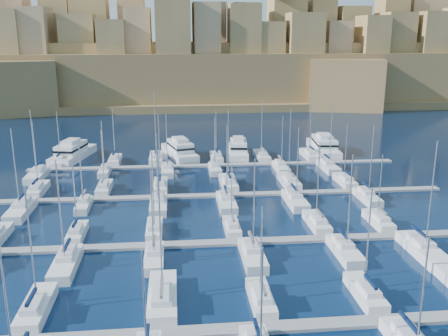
{
  "coord_description": "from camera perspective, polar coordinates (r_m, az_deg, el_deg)",
  "views": [
    {
      "loc": [
        -9.13,
        -78.7,
        29.57
      ],
      "look_at": [
        -0.57,
        6.0,
        6.56
      ],
      "focal_mm": 40.0,
      "sensor_mm": 36.0,
      "label": 1
    }
  ],
  "objects": [
    {
      "name": "pontoon_far",
      "position": [
        114.89,
        -1.02,
        0.31
      ],
      "size": [
        84.0,
        2.0,
        0.4
      ],
      "primitive_type": "cube",
      "color": "slate",
      "rests_on": "ground"
    },
    {
      "name": "sailboat_4",
      "position": [
        61.38,
        15.88,
        -13.53
      ],
      "size": [
        2.5,
        8.34,
        13.55
      ],
      "color": "silver",
      "rests_on": "ground"
    },
    {
      "name": "motor_yacht_a",
      "position": [
        126.36,
        -16.94,
        1.73
      ],
      "size": [
        9.01,
        18.48,
        5.25
      ],
      "color": "silver",
      "rests_on": "ground"
    },
    {
      "name": "motor_yacht_d",
      "position": [
        130.08,
        11.32,
        2.47
      ],
      "size": [
        7.51,
        19.37,
        5.25
      ],
      "color": "silver",
      "rests_on": "ground"
    },
    {
      "name": "sailboat_33",
      "position": [
        88.2,
        0.28,
        -3.94
      ],
      "size": [
        2.95,
        9.84,
        14.99
      ],
      "color": "silver",
      "rests_on": "ground"
    },
    {
      "name": "sailboat_47",
      "position": [
        114.07,
        11.84,
        0.16
      ],
      "size": [
        2.92,
        9.72,
        14.87
      ],
      "color": "silver",
      "rests_on": "ground"
    },
    {
      "name": "sailboat_13",
      "position": [
        78.46,
        -16.44,
        -7.11
      ],
      "size": [
        2.29,
        7.63,
        11.98
      ],
      "color": "silver",
      "rests_on": "ground"
    },
    {
      "name": "sailboat_16",
      "position": [
        80.54,
        10.57,
        -6.13
      ],
      "size": [
        2.59,
        8.62,
        13.27
      ],
      "color": "silver",
      "rests_on": "ground"
    },
    {
      "name": "sailboat_24",
      "position": [
        101.8,
        -20.51,
        -2.31
      ],
      "size": [
        2.66,
        8.87,
        14.15
      ],
      "color": "silver",
      "rests_on": "ground"
    },
    {
      "name": "sailboat_3",
      "position": [
        58.13,
        4.25,
        -14.68
      ],
      "size": [
        2.41,
        8.04,
        11.85
      ],
      "color": "silver",
      "rests_on": "ground"
    },
    {
      "name": "sailboat_22",
      "position": [
        71.44,
        13.64,
        -9.12
      ],
      "size": [
        2.75,
        9.18,
        14.71
      ],
      "color": "silver",
      "rests_on": "ground"
    },
    {
      "name": "sailboat_15",
      "position": [
        77.41,
        0.91,
        -6.78
      ],
      "size": [
        2.23,
        7.44,
        10.51
      ],
      "color": "silver",
      "rests_on": "ground"
    },
    {
      "name": "sailboat_26",
      "position": [
        98.39,
        -7.27,
        -2.03
      ],
      "size": [
        2.66,
        8.88,
        15.01
      ],
      "color": "silver",
      "rests_on": "ground"
    },
    {
      "name": "sailboat_38",
      "position": [
        120.36,
        -7.75,
        1.14
      ],
      "size": [
        3.12,
        10.41,
        17.05
      ],
      "color": "silver",
      "rests_on": "ground"
    },
    {
      "name": "sailboat_39",
      "position": [
        120.07,
        -0.89,
        1.22
      ],
      "size": [
        2.73,
        9.11,
        12.39
      ],
      "color": "silver",
      "rests_on": "ground"
    },
    {
      "name": "sailboat_14",
      "position": [
        77.25,
        -7.96,
        -6.95
      ],
      "size": [
        2.39,
        7.98,
        13.11
      ],
      "color": "silver",
      "rests_on": "ground"
    },
    {
      "name": "sailboat_42",
      "position": [
        112.24,
        -20.55,
        -0.73
      ],
      "size": [
        3.18,
        10.6,
        14.92
      ],
      "color": "silver",
      "rests_on": "ground"
    },
    {
      "name": "sailboat_40",
      "position": [
        121.84,
        4.32,
        1.4
      ],
      "size": [
        2.95,
        9.85,
        14.58
      ],
      "color": "silver",
      "rests_on": "ground"
    },
    {
      "name": "sailboat_23",
      "position": [
        74.96,
        21.76,
        -8.61
      ],
      "size": [
        3.24,
        10.79,
        16.5
      ],
      "color": "silver",
      "rests_on": "ground"
    },
    {
      "name": "pontoon_near",
      "position": [
        54.26,
        5.1,
        -17.71
      ],
      "size": [
        84.0,
        2.0,
        0.4
      ],
      "primitive_type": "cube",
      "color": "slate",
      "rests_on": "ground"
    },
    {
      "name": "motor_yacht_c",
      "position": [
        123.82,
        1.63,
        2.12
      ],
      "size": [
        6.17,
        15.85,
        5.25
      ],
      "color": "silver",
      "rests_on": "ground"
    },
    {
      "name": "sailboat_21",
      "position": [
        68.29,
        3.27,
        -9.86
      ],
      "size": [
        2.84,
        9.45,
        14.6
      ],
      "color": "silver",
      "rests_on": "ground"
    },
    {
      "name": "sailboat_35",
      "position": [
        94.91,
        16.06,
        -3.17
      ],
      "size": [
        2.61,
        8.69,
        14.44
      ],
      "color": "silver",
      "rests_on": "ground"
    },
    {
      "name": "sailboat_20",
      "position": [
        68.08,
        -7.98,
        -10.09
      ],
      "size": [
        2.53,
        8.43,
        13.27
      ],
      "color": "silver",
      "rests_on": "ground"
    },
    {
      "name": "sailboat_19",
      "position": [
        68.95,
        -17.61,
        -10.34
      ],
      "size": [
        2.93,
        9.75,
        15.09
      ],
      "color": "silver",
      "rests_on": "ground"
    },
    {
      "name": "sailboat_45",
      "position": [
        109.92,
        -1.06,
        -0.09
      ],
      "size": [
        2.45,
        8.18,
        12.56
      ],
      "color": "silver",
      "rests_on": "ground"
    },
    {
      "name": "sailboat_29",
      "position": [
        104.0,
        13.65,
        -1.42
      ],
      "size": [
        2.58,
        8.61,
        12.46
      ],
      "color": "silver",
      "rests_on": "ground"
    },
    {
      "name": "sailboat_41",
      "position": [
        124.46,
        9.79,
        1.52
      ],
      "size": [
        2.94,
        9.81,
        15.43
      ],
      "color": "silver",
      "rests_on": "ground"
    },
    {
      "name": "motor_yacht_b",
      "position": [
        123.56,
        -5.08,
        2.04
      ],
      "size": [
        9.3,
        17.73,
        5.25
      ],
      "color": "silver",
      "rests_on": "ground"
    },
    {
      "name": "sailboat_37",
      "position": [
        120.28,
        -12.37,
        0.89
      ],
      "size": [
        2.59,
        8.63,
        13.36
      ],
      "color": "silver",
      "rests_on": "ground"
    },
    {
      "name": "sailboat_1",
      "position": [
        59.88,
        -20.68,
        -14.71
      ],
      "size": [
        2.74,
        9.13,
        14.67
      ],
      "color": "silver",
      "rests_on": "ground"
    },
    {
      "name": "pontoon_mid_far",
      "position": [
        93.88,
        0.1,
        -3.11
      ],
      "size": [
        84.0,
        2.0,
        0.4
      ],
      "primitive_type": "cube",
      "color": "slate",
      "rests_on": "ground"
    },
    {
      "name": "sailboat_30",
      "position": [
        91.33,
        -22.18,
        -4.43
      ],
      "size": [
        3.13,
        10.44,
        15.13
      ],
      "color": "silver",
      "rests_on": "ground"
    },
    {
      "name": "sailboat_43",
      "position": [
        111.05,
        -13.49,
        -0.36
      ],
      "size": [
        2.2,
        7.32,
        12.17
      ],
      "color": "silver",
      "rests_on": "ground"
    },
    {
      "name": "ground",
      "position": [
        84.57,
        0.8,
        -5.34
      ],
      "size": [
        600.0,
        600.0,
        0.0
      ],
      "primitive_type": "plane",
      "color": "black",
      "rests_on": "ground"
    },
    {
      "name": "sailboat_25",
      "position": [
        99.08,
        -13.54,
        -2.24
      ],
      "size": [
        2.51,
        8.36,
        12.28
      ],
      "color": "silver",
      "rests_on": "ground"
    },
    {
      "name": "sailboat_27",
      "position": [
        99.43,
        0.52,
        -1.72
      ],
      "size": [
        3.01,
        10.03,
        15.76
      ],
      "color": "silver",
      "rests_on": "ground"
    },
    {
      "name": "sailboat_17",
      "position": [
        83.67,
        17.25,
        -5.76
      ],
      "size": [
        2.46,
        8.19,
        11.69
      ],
      "color": "silver",
      "rests_on": "ground"
    },
    {
      "name": "sailboat_44",
      "position": [
        109.39,
        -6.46,
        -0.26
      ],
      "size": [
        2.58,
        8.6,
        13.57
      ],
      "color": "silver",
      "rests_on": "ground"
    },
    {
      "name": "fortified_city",
      "position": [
        234.6,
        -3.65,
        11.47
      ],
      "size": [
        460.0,
        108.95,
        59.52
      ],
      "color": "brown",
      "rests_on": "ground"
    },
    {
      "name": "sailboat_31",
      "position": [
        90.35,
        -15.72,
        -4.09
      ],
      "size": [
        2.21,
        7.38,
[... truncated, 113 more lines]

